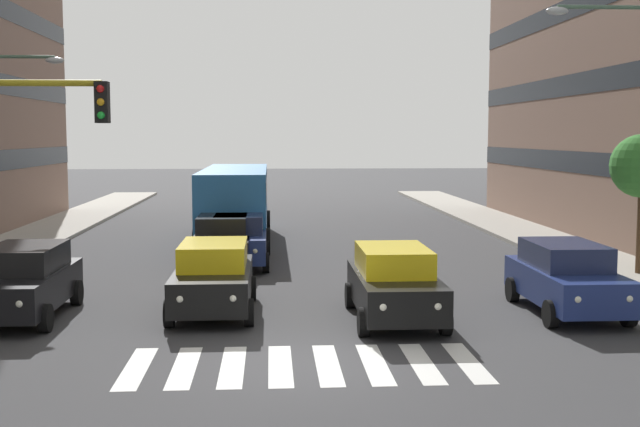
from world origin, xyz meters
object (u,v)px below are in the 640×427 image
Objects in this scene: car_0 at (566,277)px; car_row2_1 at (223,241)px; car_2 at (214,277)px; bus_behind_traffic at (236,197)px; car_row2_0 at (239,239)px; car_1 at (394,283)px; car_3 at (24,281)px.

car_row2_1 is at bearing -39.76° from car_0.
bus_behind_traffic is at bearing -90.00° from car_2.
car_row2_0 is 1.00× the size of car_row2_1.
car_0 is 0.42× the size of bus_behind_traffic.
car_row2_0 is at bearing -64.56° from car_1.
car_row2_0 is at bearing -43.26° from car_0.
car_2 is 1.00× the size of car_3.
car_0 is 4.35m from car_1.
car_row2_0 is at bearing -92.79° from car_2.
bus_behind_traffic is at bearing -108.50° from car_3.
car_0 and car_1 have the same top height.
car_1 is 0.42× the size of bus_behind_traffic.
car_3 is 8.24m from car_row2_1.
car_1 is at bearing 174.82° from car_3.
car_1 and car_row2_0 have the same top height.
car_row2_0 is at bearing -122.79° from car_3.
car_0 and car_3 have the same top height.
car_1 is 9.18m from car_row2_0.
car_2 is at bearing 90.00° from bus_behind_traffic.
car_row2_0 is (-0.35, -7.20, 0.00)m from car_2.
car_3 is at bearing 57.21° from car_row2_0.
car_2 is 7.20m from car_row2_0.
car_3 is at bearing 58.51° from car_row2_1.
car_row2_1 is 6.43m from bus_behind_traffic.
car_2 and car_3 have the same top height.
bus_behind_traffic is (4.29, -14.18, 0.97)m from car_1.
car_3 and car_row2_0 have the same top height.
car_0 is at bearing 178.76° from car_3.
bus_behind_traffic is (8.62, -13.67, 0.97)m from car_0.
car_3 is (13.10, -0.28, 0.00)m from car_0.
car_row2_1 is (0.52, 0.47, 0.00)m from car_row2_0.
bus_behind_traffic reaches higher than car_2.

